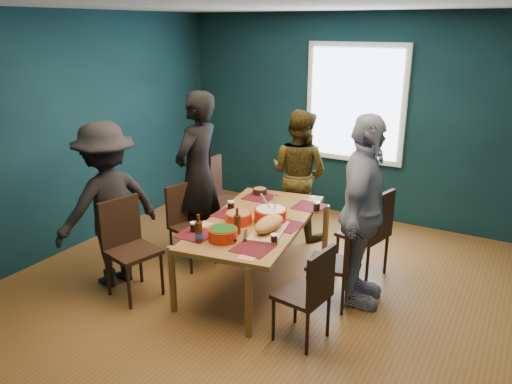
% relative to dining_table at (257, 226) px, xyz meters
% --- Properties ---
extents(room, '(5.01, 5.01, 2.71)m').
position_rel_dining_table_xyz_m(room, '(0.15, 0.16, 0.74)').
color(room, brown).
rests_on(room, ground).
extents(dining_table, '(1.19, 1.96, 0.70)m').
position_rel_dining_table_xyz_m(dining_table, '(0.00, 0.00, 0.00)').
color(dining_table, '#96602D').
rests_on(dining_table, floor).
extents(chair_left_far, '(0.47, 0.47, 1.03)m').
position_rel_dining_table_xyz_m(chair_left_far, '(-0.93, 0.70, -0.03)').
color(chair_left_far, black).
rests_on(chair_left_far, floor).
extents(chair_left_mid, '(0.49, 0.49, 0.89)m').
position_rel_dining_table_xyz_m(chair_left_mid, '(-0.90, 0.06, -0.11)').
color(chair_left_mid, black).
rests_on(chair_left_mid, floor).
extents(chair_left_near, '(0.53, 0.53, 0.96)m').
position_rel_dining_table_xyz_m(chair_left_near, '(-1.00, -0.78, -0.07)').
color(chair_left_near, black).
rests_on(chair_left_near, floor).
extents(chair_right_far, '(0.52, 0.52, 0.95)m').
position_rel_dining_table_xyz_m(chair_right_far, '(0.96, 0.70, -0.08)').
color(chair_right_far, black).
rests_on(chair_right_far, floor).
extents(chair_right_mid, '(0.45, 0.45, 0.86)m').
position_rel_dining_table_xyz_m(chair_right_mid, '(0.87, 0.01, -0.13)').
color(chair_right_mid, black).
rests_on(chair_right_mid, floor).
extents(chair_right_near, '(0.44, 0.44, 0.86)m').
position_rel_dining_table_xyz_m(chair_right_near, '(0.88, -0.66, -0.13)').
color(chair_right_near, black).
rests_on(chair_right_near, floor).
extents(person_far_left, '(0.45, 0.68, 1.86)m').
position_rel_dining_table_xyz_m(person_far_left, '(-0.97, 0.36, 0.30)').
color(person_far_left, black).
rests_on(person_far_left, floor).
extents(person_back, '(0.83, 0.68, 1.58)m').
position_rel_dining_table_xyz_m(person_back, '(-0.18, 1.37, 0.16)').
color(person_back, black).
rests_on(person_back, floor).
extents(person_right, '(0.61, 1.12, 1.82)m').
position_rel_dining_table_xyz_m(person_right, '(1.01, 0.17, 0.27)').
color(person_right, white).
rests_on(person_right, floor).
extents(person_near_left, '(0.91, 1.21, 1.67)m').
position_rel_dining_table_xyz_m(person_near_left, '(-1.31, -0.69, 0.20)').
color(person_near_left, black).
rests_on(person_near_left, floor).
extents(bowl_salad, '(0.26, 0.26, 0.11)m').
position_rel_dining_table_xyz_m(bowl_salad, '(-0.11, -0.16, 0.12)').
color(bowl_salad, red).
rests_on(bowl_salad, dining_table).
extents(bowl_dumpling, '(0.32, 0.32, 0.30)m').
position_rel_dining_table_xyz_m(bowl_dumpling, '(0.14, 0.03, 0.14)').
color(bowl_dumpling, red).
rests_on(bowl_dumpling, dining_table).
extents(bowl_herbs, '(0.26, 0.26, 0.12)m').
position_rel_dining_table_xyz_m(bowl_herbs, '(-0.02, -0.58, 0.13)').
color(bowl_herbs, red).
rests_on(bowl_herbs, dining_table).
extents(cutting_board, '(0.38, 0.68, 0.15)m').
position_rel_dining_table_xyz_m(cutting_board, '(0.25, -0.21, 0.13)').
color(cutting_board, tan).
rests_on(cutting_board, dining_table).
extents(small_bowl, '(0.16, 0.16, 0.07)m').
position_rel_dining_table_xyz_m(small_bowl, '(-0.36, 0.70, 0.10)').
color(small_bowl, black).
rests_on(small_bowl, dining_table).
extents(beer_bottle_a, '(0.07, 0.07, 0.26)m').
position_rel_dining_table_xyz_m(beer_bottle_a, '(-0.18, -0.71, 0.16)').
color(beer_bottle_a, '#401E0B').
rests_on(beer_bottle_a, dining_table).
extents(beer_bottle_b, '(0.06, 0.06, 0.25)m').
position_rel_dining_table_xyz_m(beer_bottle_b, '(0.02, -0.39, 0.16)').
color(beer_bottle_b, '#401E0B').
rests_on(beer_bottle_b, dining_table).
extents(cola_glass_a, '(0.07, 0.07, 0.09)m').
position_rel_dining_table_xyz_m(cola_glass_a, '(-0.36, -0.55, 0.12)').
color(cola_glass_a, black).
rests_on(cola_glass_a, dining_table).
extents(cola_glass_b, '(0.07, 0.07, 0.09)m').
position_rel_dining_table_xyz_m(cola_glass_b, '(0.42, -0.42, 0.12)').
color(cola_glass_b, black).
rests_on(cola_glass_b, dining_table).
extents(cola_glass_c, '(0.07, 0.07, 0.10)m').
position_rel_dining_table_xyz_m(cola_glass_c, '(0.42, 0.52, 0.12)').
color(cola_glass_c, black).
rests_on(cola_glass_c, dining_table).
extents(cola_glass_d, '(0.07, 0.07, 0.10)m').
position_rel_dining_table_xyz_m(cola_glass_d, '(-0.36, 0.09, 0.12)').
color(cola_glass_d, black).
rests_on(cola_glass_d, dining_table).
extents(napkin_a, '(0.18, 0.18, 0.00)m').
position_rel_dining_table_xyz_m(napkin_a, '(0.35, 0.04, 0.07)').
color(napkin_a, '#DF745E').
rests_on(napkin_a, dining_table).
extents(napkin_b, '(0.14, 0.14, 0.00)m').
position_rel_dining_table_xyz_m(napkin_b, '(-0.38, -0.35, 0.07)').
color(napkin_b, '#DF745E').
rests_on(napkin_b, dining_table).
extents(napkin_c, '(0.17, 0.17, 0.00)m').
position_rel_dining_table_xyz_m(napkin_c, '(0.35, -0.76, 0.07)').
color(napkin_c, '#DF745E').
rests_on(napkin_c, dining_table).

